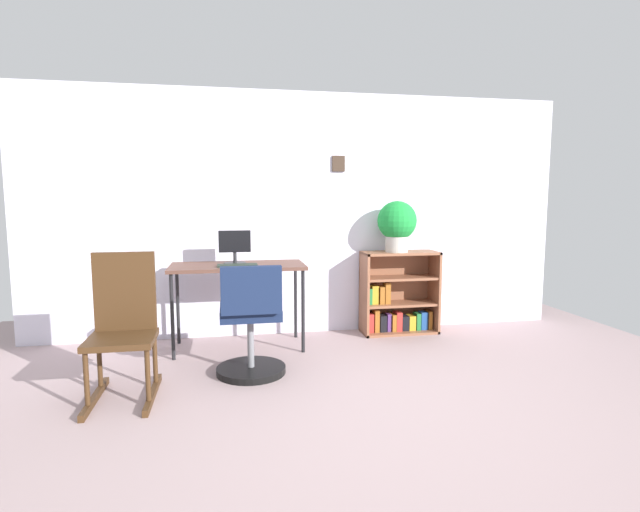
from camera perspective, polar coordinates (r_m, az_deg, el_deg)
ground_plane at (r=2.96m, az=4.97°, el=-19.63°), size 6.24×6.24×0.00m
wall_back at (r=4.75m, az=-1.94°, el=4.84°), size 5.20×0.12×2.31m
desk at (r=4.30m, az=-9.55°, el=-1.77°), size 1.15×0.54×0.74m
monitor at (r=4.32m, az=-9.90°, el=0.98°), size 0.27×0.19×0.29m
keyboard at (r=4.18m, az=-9.60°, el=-1.07°), size 0.33×0.13×0.02m
office_chair at (r=3.66m, az=-8.07°, el=-8.27°), size 0.52×0.55×0.85m
rocking_chair at (r=3.52m, az=-21.93°, el=-7.49°), size 0.42×0.64×0.95m
bookshelf_low at (r=4.88m, az=8.93°, el=-4.73°), size 0.74×0.30×0.80m
potted_plant_on_shelf at (r=4.73m, az=8.97°, el=3.77°), size 0.37×0.37×0.49m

